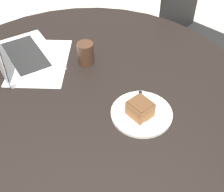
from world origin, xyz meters
TOP-DOWN VIEW (x-y plane):
  - ground_plane at (0.00, 0.00)m, footprint 12.00×12.00m
  - dining_table at (0.00, 0.00)m, footprint 1.32×1.32m
  - chair at (-0.66, 0.70)m, footprint 0.59×0.59m
  - paper_document at (-0.22, -0.17)m, footprint 0.36×0.28m
  - plate at (0.13, 0.19)m, footprint 0.21×0.21m
  - cake_slice at (0.14, 0.18)m, footprint 0.10×0.10m
  - fork at (0.10, 0.20)m, footprint 0.17×0.04m
  - coffee_glass at (-0.19, 0.02)m, footprint 0.07×0.07m
  - laptop at (-0.24, -0.26)m, footprint 0.38×0.34m

SIDE VIEW (x-z plane):
  - ground_plane at x=0.00m, z-range 0.00..0.00m
  - chair at x=-0.66m, z-range 0.02..0.92m
  - dining_table at x=0.00m, z-range 0.25..0.98m
  - paper_document at x=-0.22m, z-range 0.73..0.73m
  - plate at x=0.13m, z-range 0.73..0.74m
  - fork at x=0.10m, z-range 0.74..0.74m
  - cake_slice at x=0.14m, z-range 0.74..0.80m
  - laptop at x=-0.24m, z-range 0.65..0.90m
  - coffee_glass at x=-0.19m, z-range 0.73..0.82m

